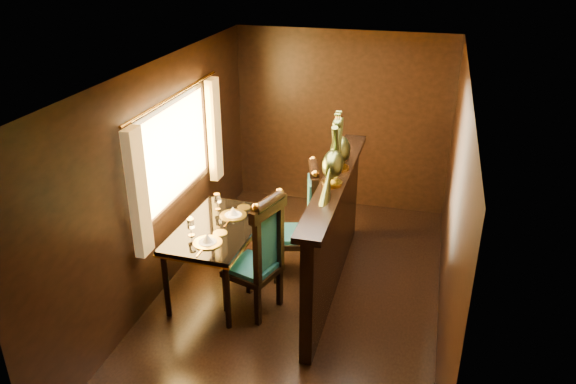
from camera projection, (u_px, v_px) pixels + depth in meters
The scene contains 8 objects.
ground at pixel (297, 298), 6.16m from camera, with size 5.00×5.00×0.00m, color black.
room_shell at pixel (291, 163), 5.53m from camera, with size 3.04×5.04×2.52m.
partition at pixel (333, 232), 6.05m from camera, with size 0.26×2.70×1.36m.
dining_table at pixel (218, 232), 6.02m from camera, with size 0.86×1.37×0.99m.
chair_left at pixel (262, 253), 5.64m from camera, with size 0.63×0.64×1.38m.
chair_right at pixel (305, 218), 6.31m from camera, with size 0.62×0.64×1.39m.
peacock_left at pixel (333, 152), 5.44m from camera, with size 0.22×0.58×0.69m, color #194D3B, non-canonical shape.
peacock_right at pixel (341, 138), 5.81m from camera, with size 0.22×0.59×0.70m, color #194D3B, non-canonical shape.
Camera 1 is at (1.22, -4.95, 3.65)m, focal length 35.00 mm.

